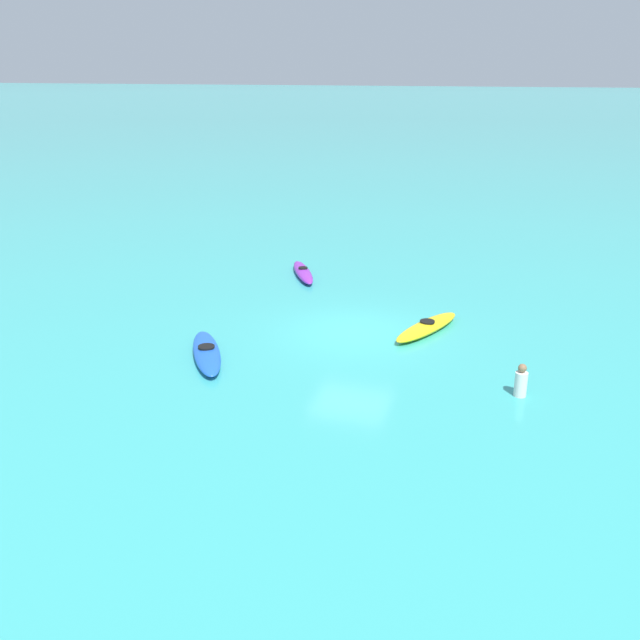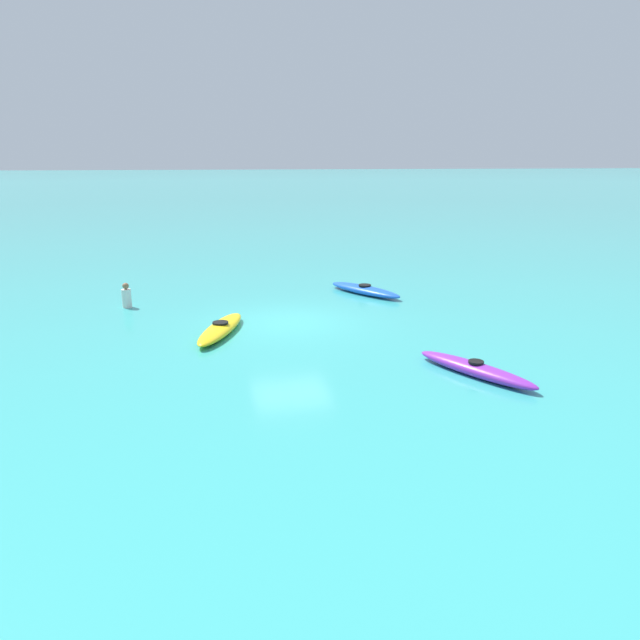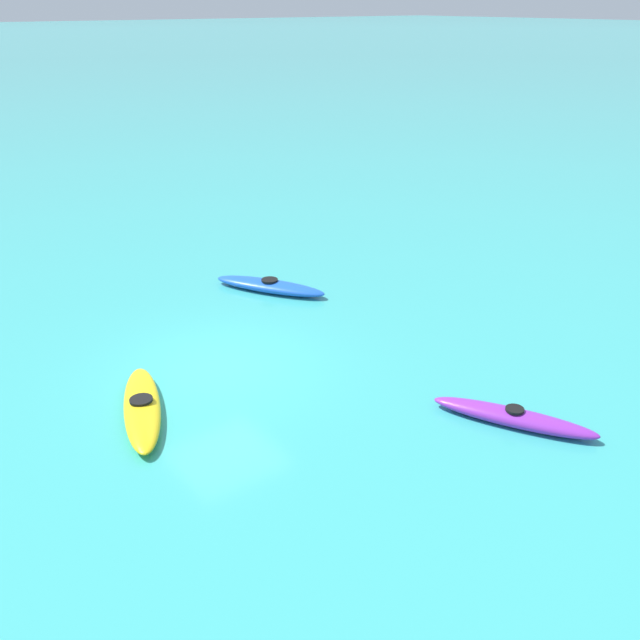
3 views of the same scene
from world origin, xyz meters
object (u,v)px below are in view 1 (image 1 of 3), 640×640
kayak_purple (303,272)px  kayak_blue (207,353)px  kayak_yellow (427,327)px  person_near_shore (521,382)px

kayak_purple → kayak_blue: bearing=0.1°
kayak_blue → kayak_yellow: bearing=124.9°
kayak_blue → kayak_yellow: size_ratio=0.98×
kayak_blue → kayak_yellow: 6.98m
kayak_purple → person_near_shore: (8.68, 8.73, 0.22)m
kayak_blue → person_near_shore: person_near_shore is taller
kayak_yellow → kayak_blue: bearing=-55.1°
kayak_blue → person_near_shore: bearing=90.7°
kayak_blue → person_near_shore: size_ratio=3.79×
person_near_shore → kayak_yellow: bearing=-142.5°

